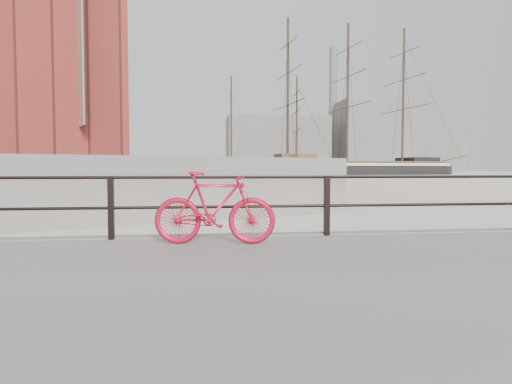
{
  "coord_description": "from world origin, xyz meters",
  "views": [
    {
      "loc": [
        -5.64,
        -7.53,
        1.48
      ],
      "look_at": [
        -4.48,
        1.5,
        1.0
      ],
      "focal_mm": 32.0,
      "sensor_mm": 36.0,
      "label": 1
    }
  ],
  "objects_px": {
    "barque_black": "(347,175)",
    "schooner_mid": "(264,175)",
    "bicycle": "(215,208)",
    "schooner_left": "(58,176)"
  },
  "relations": [
    {
      "from": "barque_black",
      "to": "schooner_mid",
      "type": "height_order",
      "value": "barque_black"
    },
    {
      "from": "schooner_mid",
      "to": "barque_black",
      "type": "bearing_deg",
      "value": 24.73
    },
    {
      "from": "bicycle",
      "to": "schooner_mid",
      "type": "relative_size",
      "value": 0.06
    },
    {
      "from": "schooner_mid",
      "to": "schooner_left",
      "type": "bearing_deg",
      "value": -166.84
    },
    {
      "from": "barque_black",
      "to": "schooner_left",
      "type": "relative_size",
      "value": 2.82
    },
    {
      "from": "bicycle",
      "to": "barque_black",
      "type": "relative_size",
      "value": 0.03
    },
    {
      "from": "schooner_mid",
      "to": "schooner_left",
      "type": "height_order",
      "value": "schooner_mid"
    },
    {
      "from": "bicycle",
      "to": "schooner_mid",
      "type": "bearing_deg",
      "value": 89.34
    },
    {
      "from": "bicycle",
      "to": "schooner_left",
      "type": "distance_m",
      "value": 83.49
    },
    {
      "from": "schooner_mid",
      "to": "bicycle",
      "type": "bearing_deg",
      "value": -93.32
    }
  ]
}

